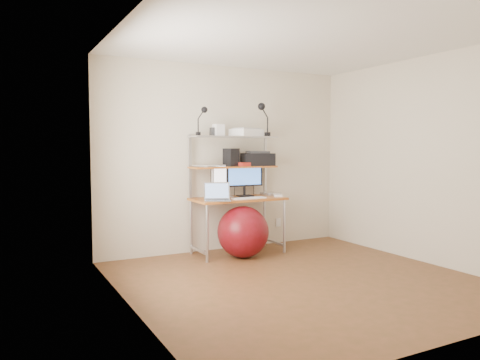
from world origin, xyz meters
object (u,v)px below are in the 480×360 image
Objects in this scene: monitor_silver at (224,178)px; laptop at (217,197)px; printer at (258,159)px; exercise_ball at (243,232)px; monitor_black at (244,176)px.

monitor_silver is 1.19× the size of laptop.
laptop is 0.86× the size of printer.
laptop is 0.57m from exercise_ball.
monitor_silver is at bearing 102.18° from exercise_ball.
monitor_silver is 0.77m from exercise_ball.
exercise_ball is at bearing -96.14° from monitor_silver.
laptop reaches higher than exercise_ball.
printer is 1.07m from exercise_ball.
monitor_silver is at bearing -170.93° from printer.
monitor_silver is at bearing 179.04° from monitor_black.
monitor_silver is at bearing 72.31° from laptop.
laptop is at bearing -148.28° from printer.
exercise_ball is (0.33, -0.07, -0.46)m from laptop.
printer is at bearing 40.65° from exercise_ball.
monitor_black is 0.66m from laptop.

